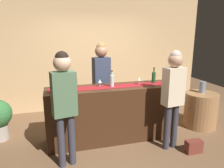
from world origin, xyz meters
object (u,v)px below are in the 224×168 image
Objects in this scene: customer_sipping at (173,90)px; handbag at (194,146)px; bartender at (101,76)px; vase_on_side_table at (202,87)px; wine_bottle_amber at (75,83)px; wine_glass_near_customer at (139,79)px; wine_bottle_green at (154,77)px; wine_bottle_clear at (112,81)px; customer_browsing at (64,97)px; round_side_table at (201,110)px; wine_glass_mid_counter at (100,81)px.

handbag is (0.31, -0.25, -0.95)m from customer_sipping.
bartender reaches higher than vase_on_side_table.
wine_bottle_amber is 2.10× the size of wine_glass_near_customer.
customer_sipping is 1.03m from handbag.
bartender is (-0.60, 0.56, -0.01)m from wine_glass_near_customer.
wine_bottle_green is at bearing 8.38° from wine_glass_near_customer.
customer_browsing is at bearing -144.95° from wine_bottle_clear.
handbag is (-0.78, -0.87, -0.26)m from round_side_table.
vase_on_side_table is (2.07, -0.51, -0.26)m from bartender.
wine_bottle_green reaches higher than wine_glass_near_customer.
customer_browsing is (-0.82, -1.21, -0.03)m from bartender.
wine_bottle_amber is 0.67m from customer_browsing.
wine_glass_near_customer is 0.82m from bartender.
wine_bottle_green reaches higher than wine_glass_mid_counter.
wine_bottle_clear is 2.13m from round_side_table.
wine_bottle_clear reaches higher than handbag.
round_side_table is (2.64, 0.02, -0.77)m from wine_bottle_amber.
bartender reaches higher than wine_bottle_amber.
wine_glass_near_customer is (1.19, 0.02, -0.01)m from wine_bottle_amber.
bartender is (-0.06, 0.59, -0.02)m from wine_bottle_clear.
customer_sipping is at bearing -87.14° from wine_bottle_green.
wine_bottle_green is 0.18× the size of customer_sipping.
wine_bottle_clear is at bearing 138.66° from customer_sipping.
wine_bottle_amber reaches higher than handbag.
wine_bottle_green is 1.42m from handbag.
wine_bottle_green is 0.67m from customer_sipping.
vase_on_side_table is (1.11, 0.67, -0.20)m from customer_sipping.
customer_browsing is at bearing 173.86° from handbag.
customer_browsing reaches higher than wine_glass_mid_counter.
customer_sipping is (0.89, -0.59, -0.08)m from wine_bottle_clear.
wine_glass_near_customer is 0.08× the size of customer_sipping.
bartender is (0.60, 0.58, -0.02)m from wine_bottle_amber.
wine_bottle_amber is 0.18× the size of customer_sipping.
wine_bottle_clear is 0.17× the size of bartender.
customer_browsing is (-1.42, -0.65, -0.05)m from wine_glass_near_customer.
wine_bottle_amber is 2.10× the size of wine_glass_mid_counter.
wine_glass_near_customer and wine_glass_mid_counter have the same top height.
bartender is 1.02× the size of customer_browsing.
wine_bottle_green is 1.36m from round_side_table.
wine_bottle_clear is at bearing -177.65° from vase_on_side_table.
wine_glass_near_customer is at bearing -171.62° from wine_bottle_green.
customer_browsing reaches higher than wine_glass_near_customer.
wine_bottle_amber is at bearing 34.56° from bartender.
wine_bottle_green is 2.10× the size of wine_glass_near_customer.
customer_sipping is 1.32m from vase_on_side_table.
bartender is 2.16m from handbag.
wine_glass_near_customer is 1.63m from round_side_table.
customer_sipping reaches higher than wine_bottle_clear.
bartender is at bearing 166.27° from vase_on_side_table.
wine_bottle_green is at bearing 2.43° from wine_bottle_amber.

